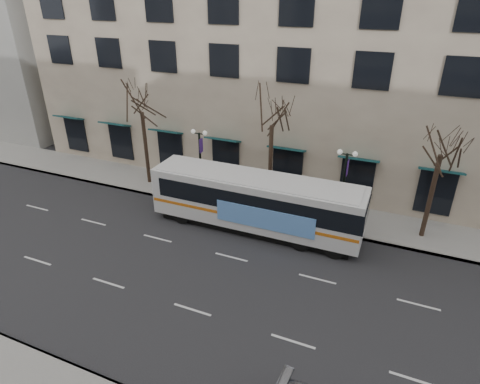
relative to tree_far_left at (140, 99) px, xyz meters
The scene contains 9 objects.
ground 14.91m from the tree_far_left, 41.35° to the right, with size 160.00×160.00×0.00m, color black.
sidewalk_far 16.40m from the tree_far_left, ahead, with size 80.00×4.00×0.15m, color gray.
building_hotel 15.52m from the tree_far_left, 56.75° to the left, with size 40.00×20.00×24.00m, color tan.
tree_far_left is the anchor object (origin of this frame).
tree_far_mid 10.00m from the tree_far_left, ahead, with size 3.60×3.60×8.55m.
tree_far_right 20.00m from the tree_far_left, ahead, with size 3.60×3.60×8.06m.
lamp_post_left 6.29m from the tree_far_left, ahead, with size 1.22×0.45×5.21m.
lamp_post_right 15.48m from the tree_far_left, ahead, with size 1.22×0.45×5.21m.
city_bus 11.64m from the tree_far_left, 16.40° to the right, with size 13.34×2.99×3.62m.
Camera 1 is at (7.81, -14.87, 13.71)m, focal length 30.00 mm.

